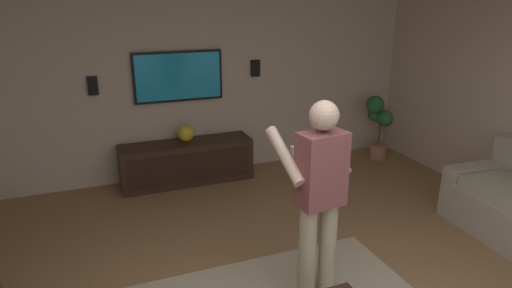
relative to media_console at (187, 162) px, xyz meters
name	(u,v)px	position (x,y,z in m)	size (l,w,h in m)	color
wall_back_tv	(193,70)	(0.33, -0.21, 1.14)	(0.10, 6.45, 2.83)	#BCA893
media_console	(187,162)	(0.00, 0.00, 0.00)	(0.45, 1.70, 0.55)	#332116
tv	(178,76)	(0.24, 0.00, 1.09)	(0.05, 1.15, 0.64)	black
person_standing	(319,190)	(-2.66, -0.45, 0.66)	(0.58, 0.59, 1.64)	#C6B793
potted_plant_tall	(378,123)	(-0.16, -2.85, 0.29)	(0.34, 0.38, 0.97)	#9E6B4C
vase_round	(186,133)	(0.04, -0.01, 0.39)	(0.22, 0.22, 0.22)	gold
wall_speaker_left	(255,68)	(0.25, -1.06, 1.13)	(0.06, 0.12, 0.22)	black
wall_speaker_right	(93,86)	(0.25, 1.04, 1.04)	(0.06, 0.12, 0.22)	black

